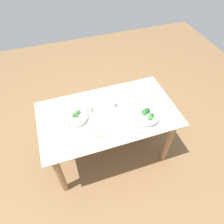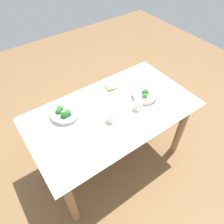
{
  "view_description": "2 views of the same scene",
  "coord_description": "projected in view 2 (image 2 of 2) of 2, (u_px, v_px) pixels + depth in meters",
  "views": [
    {
      "loc": [
        0.42,
        1.36,
        2.35
      ],
      "look_at": [
        -0.05,
        -0.01,
        0.74
      ],
      "focal_mm": 33.02,
      "sensor_mm": 36.0,
      "label": 1
    },
    {
      "loc": [
        -0.73,
        -1.0,
        2.03
      ],
      "look_at": [
        -0.01,
        -0.01,
        0.74
      ],
      "focal_mm": 33.89,
      "sensor_mm": 36.0,
      "label": 2
    }
  ],
  "objects": [
    {
      "name": "fork_by_near_bowl",
      "position": [
        130.0,
        83.0,
        2.04
      ],
      "size": [
        0.11,
        0.05,
        0.0
      ],
      "rotation": [
        0.0,
        0.0,
        5.88
      ],
      "color": "#B7B7BC",
      "rests_on": "dining_table"
    },
    {
      "name": "napkin_folded_lower",
      "position": [
        176.0,
        97.0,
        1.9
      ],
      "size": [
        0.2,
        0.16,
        0.01
      ],
      "primitive_type": "cube",
      "rotation": [
        0.0,
        0.0,
        0.3
      ],
      "color": "#B1A997",
      "rests_on": "dining_table"
    },
    {
      "name": "dining_table",
      "position": [
        113.0,
        120.0,
        1.88
      ],
      "size": [
        1.44,
        0.81,
        0.74
      ],
      "color": "beige",
      "rests_on": "ground_plane"
    },
    {
      "name": "broccoli_bowl_near",
      "position": [
        145.0,
        94.0,
        1.88
      ],
      "size": [
        0.24,
        0.24,
        0.09
      ],
      "color": "white",
      "rests_on": "dining_table"
    },
    {
      "name": "water_glass_side",
      "position": [
        138.0,
        105.0,
        1.78
      ],
      "size": [
        0.08,
        0.08,
        0.08
      ],
      "primitive_type": "cylinder",
      "color": "silver",
      "rests_on": "dining_table"
    },
    {
      "name": "table_knife_left",
      "position": [
        97.0,
        129.0,
        1.65
      ],
      "size": [
        0.09,
        0.18,
        0.0
      ],
      "primitive_type": "cube",
      "rotation": [
        0.0,
        0.0,
        4.29
      ],
      "color": "#B7B7BC",
      "rests_on": "dining_table"
    },
    {
      "name": "broccoli_bowl_far",
      "position": [
        65.0,
        113.0,
        1.73
      ],
      "size": [
        0.25,
        0.25,
        0.09
      ],
      "color": "white",
      "rests_on": "dining_table"
    },
    {
      "name": "fork_by_far_bowl",
      "position": [
        65.0,
        150.0,
        1.51
      ],
      "size": [
        0.1,
        0.02,
        0.0
      ],
      "rotation": [
        0.0,
        0.0,
        3.19
      ],
      "color": "#B7B7BC",
      "rests_on": "dining_table"
    },
    {
      "name": "water_glass_center",
      "position": [
        111.0,
        117.0,
        1.68
      ],
      "size": [
        0.07,
        0.07,
        0.09
      ],
      "primitive_type": "cylinder",
      "color": "silver",
      "rests_on": "dining_table"
    },
    {
      "name": "bread_side_plate",
      "position": [
        111.0,
        88.0,
        1.98
      ],
      "size": [
        0.21,
        0.21,
        0.04
      ],
      "color": "silver",
      "rests_on": "dining_table"
    },
    {
      "name": "ground_plane",
      "position": [
        113.0,
        158.0,
        2.33
      ],
      "size": [
        6.0,
        6.0,
        0.0
      ],
      "primitive_type": "plane",
      "color": "brown"
    },
    {
      "name": "table_knife_right",
      "position": [
        167.0,
        102.0,
        1.86
      ],
      "size": [
        0.19,
        0.11,
        0.0
      ],
      "primitive_type": "cube",
      "rotation": [
        0.0,
        0.0,
        3.63
      ],
      "color": "#B7B7BC",
      "rests_on": "dining_table"
    },
    {
      "name": "napkin_folded_upper",
      "position": [
        132.0,
        124.0,
        1.68
      ],
      "size": [
        0.25,
        0.24,
        0.01
      ],
      "primitive_type": "cube",
      "rotation": [
        0.0,
        0.0,
        0.4
      ],
      "color": "#B1A997",
      "rests_on": "dining_table"
    }
  ]
}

